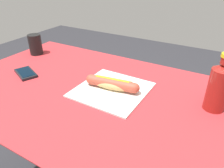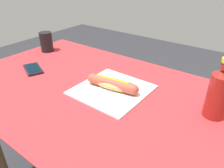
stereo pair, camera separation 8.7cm
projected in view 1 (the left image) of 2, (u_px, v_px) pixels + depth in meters
name	position (u px, v px, depth m)	size (l,w,h in m)	color
dining_table	(93.00, 116.00, 0.96)	(1.25, 0.78, 0.74)	brown
paper_wrapper	(112.00, 90.00, 0.89)	(0.28, 0.29, 0.01)	silver
hot_dog	(112.00, 84.00, 0.87)	(0.23, 0.08, 0.05)	#DBB26B
cell_phone	(26.00, 73.00, 1.02)	(0.15, 0.12, 0.01)	black
soda_bottle	(219.00, 86.00, 0.73)	(0.07, 0.07, 0.21)	maroon
drinking_cup	(35.00, 44.00, 1.22)	(0.07, 0.07, 0.11)	black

